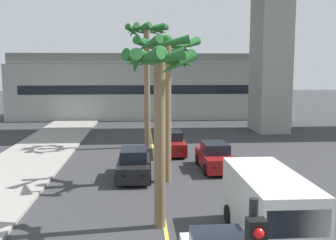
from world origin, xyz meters
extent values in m
cube|color=#DBCC4C|center=(0.00, 24.00, 0.00)|extent=(0.14, 56.00, 0.01)
cube|color=gray|center=(11.19, 38.09, 7.58)|extent=(2.80, 4.40, 15.17)
cube|color=#ADB2A8|center=(0.00, 50.13, 3.19)|extent=(31.88, 8.00, 6.37)
cube|color=gray|center=(0.00, 50.13, 6.97)|extent=(31.25, 7.20, 1.20)
cube|color=black|center=(0.00, 46.11, 3.51)|extent=(28.70, 0.04, 1.00)
cube|color=maroon|center=(3.44, 23.89, 0.58)|extent=(1.83, 4.15, 0.80)
cube|color=black|center=(3.44, 24.04, 1.26)|extent=(1.46, 2.09, 0.60)
cube|color=#F2EDCC|center=(3.97, 21.90, 0.63)|extent=(0.24, 0.09, 0.14)
cube|color=#F2EDCC|center=(3.04, 21.87, 0.63)|extent=(0.24, 0.09, 0.14)
cylinder|color=black|center=(4.29, 22.65, 0.32)|extent=(0.24, 0.65, 0.64)
cylinder|color=black|center=(2.67, 22.60, 0.32)|extent=(0.24, 0.65, 0.64)
cylinder|color=black|center=(4.21, 25.19, 0.32)|extent=(0.24, 0.65, 0.64)
cylinder|color=black|center=(2.59, 25.14, 0.32)|extent=(0.24, 0.65, 0.64)
cube|color=black|center=(-1.26, 22.37, 0.58)|extent=(1.78, 4.13, 0.80)
cube|color=black|center=(-1.26, 22.52, 1.26)|extent=(1.43, 2.08, 0.60)
cube|color=#F2EDCC|center=(-0.83, 20.35, 0.63)|extent=(0.24, 0.08, 0.14)
cube|color=#F2EDCC|center=(-1.77, 20.36, 0.63)|extent=(0.24, 0.08, 0.14)
cylinder|color=black|center=(-0.48, 21.08, 0.32)|extent=(0.23, 0.64, 0.64)
cylinder|color=black|center=(-2.09, 21.11, 0.32)|extent=(0.23, 0.64, 0.64)
cylinder|color=black|center=(-0.43, 23.62, 0.32)|extent=(0.23, 0.64, 0.64)
cylinder|color=black|center=(-2.04, 23.65, 0.32)|extent=(0.23, 0.64, 0.64)
cube|color=maroon|center=(1.22, 28.42, 0.58)|extent=(1.78, 4.13, 0.80)
cube|color=black|center=(1.22, 28.57, 1.26)|extent=(1.43, 2.08, 0.60)
cube|color=#F2EDCC|center=(1.73, 26.42, 0.63)|extent=(0.24, 0.08, 0.14)
cube|color=#F2EDCC|center=(0.79, 26.40, 0.63)|extent=(0.24, 0.08, 0.14)
cylinder|color=black|center=(2.05, 27.17, 0.32)|extent=(0.23, 0.64, 0.64)
cylinder|color=black|center=(0.44, 27.13, 0.32)|extent=(0.23, 0.64, 0.64)
cylinder|color=black|center=(2.00, 29.71, 0.32)|extent=(0.23, 0.64, 0.64)
cylinder|color=black|center=(0.39, 29.68, 0.32)|extent=(0.23, 0.64, 0.64)
cube|color=silver|center=(3.38, 14.05, 1.31)|extent=(2.01, 5.21, 2.10)
cube|color=black|center=(3.38, 11.49, 1.66)|extent=(1.80, 0.08, 0.80)
cylinder|color=black|center=(4.32, 15.61, 0.38)|extent=(0.26, 0.76, 0.76)
cylinder|color=black|center=(2.42, 15.61, 0.38)|extent=(0.26, 0.76, 0.76)
sphere|color=red|center=(0.57, 5.96, 3.84)|extent=(0.14, 0.14, 0.14)
cylinder|color=brown|center=(-0.19, 15.61, 3.10)|extent=(0.41, 0.41, 6.21)
sphere|color=#236028|center=(-0.19, 15.61, 6.36)|extent=(0.60, 0.60, 0.60)
cone|color=#236028|center=(0.66, 15.69, 6.09)|extent=(0.59, 1.80, 0.93)
cone|color=#236028|center=(0.47, 16.16, 6.13)|extent=(1.46, 1.65, 0.86)
cone|color=#236028|center=(-0.07, 16.46, 6.14)|extent=(1.81, 0.68, 0.84)
cone|color=#236028|center=(-0.81, 16.21, 6.15)|extent=(1.54, 1.58, 0.83)
cone|color=#236028|center=(-1.05, 15.56, 6.02)|extent=(0.54, 1.77, 1.04)
cone|color=#236028|center=(-0.80, 15.01, 6.17)|extent=(1.56, 1.56, 0.80)
cone|color=#236028|center=(-0.22, 14.76, 6.14)|extent=(1.78, 0.50, 0.84)
cone|color=#236028|center=(0.37, 14.97, 6.00)|extent=(1.61, 1.48, 1.06)
cylinder|color=brown|center=(0.45, 21.61, 3.55)|extent=(0.48, 0.48, 7.10)
sphere|color=#236028|center=(0.45, 21.61, 7.25)|extent=(0.60, 0.60, 0.60)
cone|color=#236028|center=(1.56, 21.65, 7.04)|extent=(0.52, 2.29, 0.83)
cone|color=#236028|center=(1.24, 22.40, 6.91)|extent=(1.91, 1.92, 1.06)
cone|color=#236028|center=(0.30, 22.72, 6.96)|extent=(2.31, 0.73, 0.99)
cone|color=#236028|center=(-0.55, 22.12, 7.03)|extent=(1.42, 2.23, 0.86)
cone|color=#236028|center=(-0.52, 21.06, 6.97)|extent=(1.52, 2.19, 0.96)
cone|color=#236028|center=(0.36, 20.50, 7.02)|extent=(2.30, 0.62, 0.87)
cone|color=#236028|center=(1.25, 20.84, 6.95)|extent=(1.89, 1.94, 1.00)
cylinder|color=brown|center=(-0.39, 30.85, 4.35)|extent=(0.43, 0.43, 8.71)
sphere|color=#236028|center=(-0.39, 30.85, 8.86)|extent=(0.60, 0.60, 0.60)
cone|color=#236028|center=(0.63, 30.96, 8.52)|extent=(0.66, 2.13, 1.06)
cone|color=#236028|center=(0.45, 31.45, 8.63)|extent=(1.58, 1.97, 0.87)
cone|color=#236028|center=(-0.27, 31.87, 8.62)|extent=(2.15, 0.69, 0.89)
cone|color=#236028|center=(-0.96, 31.71, 8.62)|extent=(2.01, 1.53, 0.90)
cone|color=#236028|center=(-1.30, 31.34, 8.50)|extent=(1.39, 2.05, 1.10)
cone|color=#236028|center=(-1.38, 30.55, 8.49)|extent=(1.02, 2.13, 1.11)
cone|color=#236028|center=(-0.99, 30.01, 8.62)|extent=(1.97, 1.58, 0.90)
cone|color=#236028|center=(-0.16, 29.85, 8.67)|extent=(2.15, 0.92, 0.80)
cone|color=#236028|center=(0.33, 30.12, 8.55)|extent=(1.81, 1.79, 1.01)
camera|label=1|loc=(-0.86, 1.37, 5.84)|focal=42.68mm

